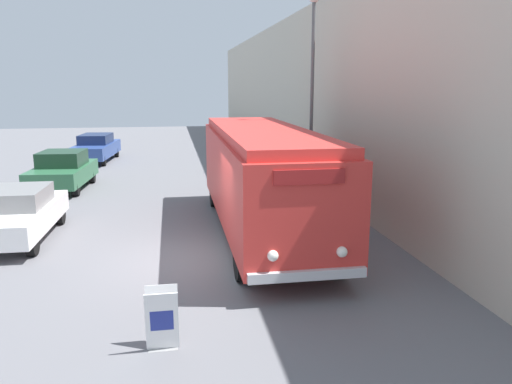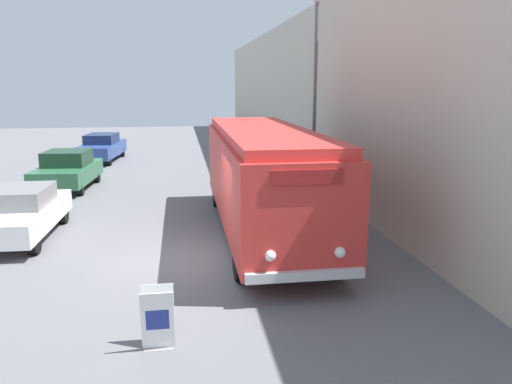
{
  "view_description": "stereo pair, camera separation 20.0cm",
  "coord_description": "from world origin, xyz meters",
  "px_view_note": "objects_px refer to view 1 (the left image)",
  "views": [
    {
      "loc": [
        -0.2,
        -11.7,
        4.24
      ],
      "look_at": [
        1.72,
        -0.4,
        1.75
      ],
      "focal_mm": 35.0,
      "sensor_mm": 36.0,
      "label": 1
    },
    {
      "loc": [
        -0.0,
        -11.73,
        4.24
      ],
      "look_at": [
        1.72,
        -0.4,
        1.75
      ],
      "focal_mm": 35.0,
      "sensor_mm": 36.0,
      "label": 2
    }
  ],
  "objects_px": {
    "vintage_bus": "(263,175)",
    "sign_board": "(162,320)",
    "streetlamp": "(312,73)",
    "parked_car_mid": "(63,170)",
    "parked_car_far": "(96,148)",
    "parked_car_near": "(17,214)"
  },
  "relations": [
    {
      "from": "vintage_bus",
      "to": "sign_board",
      "type": "bearing_deg",
      "value": -114.38
    },
    {
      "from": "vintage_bus",
      "to": "streetlamp",
      "type": "relative_size",
      "value": 1.36
    },
    {
      "from": "sign_board",
      "to": "parked_car_mid",
      "type": "height_order",
      "value": "parked_car_mid"
    },
    {
      "from": "parked_car_far",
      "to": "parked_car_near",
      "type": "bearing_deg",
      "value": -84.7
    },
    {
      "from": "vintage_bus",
      "to": "parked_car_far",
      "type": "bearing_deg",
      "value": 113.94
    },
    {
      "from": "parked_car_far",
      "to": "parked_car_mid",
      "type": "bearing_deg",
      "value": -86.15
    },
    {
      "from": "parked_car_near",
      "to": "parked_car_mid",
      "type": "bearing_deg",
      "value": 92.68
    },
    {
      "from": "parked_car_mid",
      "to": "parked_car_far",
      "type": "height_order",
      "value": "parked_car_mid"
    },
    {
      "from": "sign_board",
      "to": "parked_car_far",
      "type": "bearing_deg",
      "value": 100.47
    },
    {
      "from": "sign_board",
      "to": "parked_car_near",
      "type": "distance_m",
      "value": 7.8
    },
    {
      "from": "sign_board",
      "to": "parked_car_mid",
      "type": "relative_size",
      "value": 0.25
    },
    {
      "from": "parked_car_mid",
      "to": "parked_car_far",
      "type": "bearing_deg",
      "value": 92.79
    },
    {
      "from": "vintage_bus",
      "to": "parked_car_near",
      "type": "height_order",
      "value": "vintage_bus"
    },
    {
      "from": "vintage_bus",
      "to": "sign_board",
      "type": "distance_m",
      "value": 6.83
    },
    {
      "from": "sign_board",
      "to": "streetlamp",
      "type": "xyz_separation_m",
      "value": [
        5.04,
        9.16,
        4.09
      ]
    },
    {
      "from": "vintage_bus",
      "to": "parked_car_mid",
      "type": "distance_m",
      "value": 10.2
    },
    {
      "from": "vintage_bus",
      "to": "parked_car_far",
      "type": "distance_m",
      "value": 16.53
    },
    {
      "from": "parked_car_mid",
      "to": "streetlamp",
      "type": "bearing_deg",
      "value": -20.69
    },
    {
      "from": "parked_car_near",
      "to": "vintage_bus",
      "type": "bearing_deg",
      "value": -3.06
    },
    {
      "from": "streetlamp",
      "to": "parked_car_far",
      "type": "xyz_separation_m",
      "value": [
        -8.96,
        12.04,
        -3.83
      ]
    },
    {
      "from": "parked_car_far",
      "to": "sign_board",
      "type": "bearing_deg",
      "value": -73.77
    },
    {
      "from": "vintage_bus",
      "to": "parked_car_near",
      "type": "distance_m",
      "value": 6.9
    }
  ]
}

